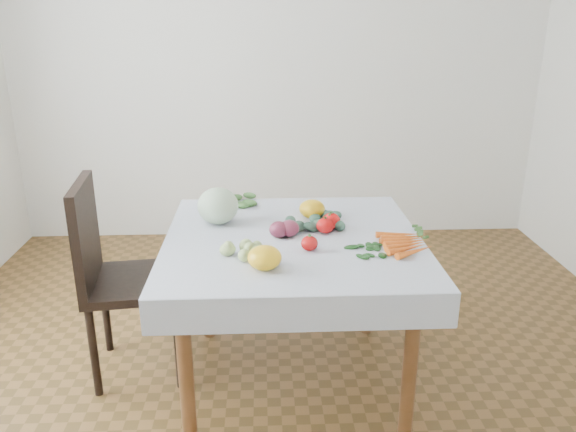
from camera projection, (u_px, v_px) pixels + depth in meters
name	position (u px, v px, depth m)	size (l,w,h in m)	color
ground	(293.00, 381.00, 2.73)	(4.00, 4.00, 0.00)	brown
back_wall	(279.00, 63.00, 4.16)	(4.00, 0.04, 2.70)	white
table	(293.00, 258.00, 2.51)	(1.00, 1.00, 0.75)	brown
tablecloth	(293.00, 238.00, 2.48)	(1.12, 1.12, 0.01)	white
chair	(114.00, 267.00, 2.64)	(0.49, 0.49, 0.98)	black
cabbage	(218.00, 206.00, 2.62)	(0.19, 0.19, 0.17)	beige
tomato_a	(325.00, 226.00, 2.51)	(0.08, 0.08, 0.07)	red
tomato_b	(329.00, 223.00, 2.55)	(0.08, 0.08, 0.07)	red
tomato_c	(331.00, 221.00, 2.56)	(0.09, 0.09, 0.07)	red
tomato_d	(309.00, 243.00, 2.33)	(0.07, 0.07, 0.06)	red
heirloom_back	(312.00, 209.00, 2.71)	(0.13, 0.13, 0.09)	gold
heirloom_front	(265.00, 258.00, 2.15)	(0.13, 0.13, 0.09)	gold
onion_a	(289.00, 228.00, 2.48)	(0.09, 0.09, 0.07)	maroon
onion_b	(279.00, 229.00, 2.47)	(0.09, 0.09, 0.07)	maroon
tomatillo_cluster	(242.00, 250.00, 2.27)	(0.14, 0.14, 0.05)	#B9D179
carrot_bunch	(406.00, 242.00, 2.38)	(0.20, 0.27, 0.03)	orange
kale_bunch	(318.00, 219.00, 2.65)	(0.27, 0.27, 0.04)	#385C45
basil_bunch	(374.00, 252.00, 2.31)	(0.23, 0.18, 0.01)	#174918
dill_bunch	(229.00, 201.00, 2.91)	(0.28, 0.21, 0.03)	#447A37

